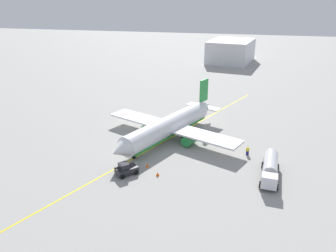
{
  "coord_description": "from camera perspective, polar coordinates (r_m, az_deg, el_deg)",
  "views": [
    {
      "loc": [
        60.8,
        14.35,
        28.18
      ],
      "look_at": [
        0.0,
        0.0,
        3.0
      ],
      "focal_mm": 35.06,
      "sensor_mm": 36.0,
      "label": 1
    }
  ],
  "objects": [
    {
      "name": "safety_cone_nose",
      "position": [
        57.96,
        -3.62,
        -6.81
      ],
      "size": [
        0.6,
        0.6,
        0.66
      ],
      "primitive_type": "cone",
      "color": "#F2590F",
      "rests_on": "ground"
    },
    {
      "name": "safety_cone_wingtip",
      "position": [
        55.25,
        -1.81,
        -8.33
      ],
      "size": [
        0.59,
        0.59,
        0.65
      ],
      "primitive_type": "cone",
      "color": "#F2590F",
      "rests_on": "ground"
    },
    {
      "name": "refueling_worker",
      "position": [
        63.54,
        13.67,
        -4.22
      ],
      "size": [
        0.62,
        0.62,
        1.71
      ],
      "color": "navy",
      "rests_on": "ground"
    },
    {
      "name": "distant_hangar",
      "position": [
        150.98,
        10.87,
        12.66
      ],
      "size": [
        26.01,
        20.98,
        9.56
      ],
      "color": "silver",
      "rests_on": "ground"
    },
    {
      "name": "pushback_tug",
      "position": [
        55.69,
        -7.31,
        -7.45
      ],
      "size": [
        4.06,
        4.0,
        2.2
      ],
      "color": "#232328",
      "rests_on": "ground"
    },
    {
      "name": "fuel_tanker",
      "position": [
        56.69,
        17.36,
        -6.96
      ],
      "size": [
        10.74,
        3.51,
        3.15
      ],
      "color": "#2D2D33",
      "rests_on": "ground"
    },
    {
      "name": "ground_plane",
      "position": [
        68.53,
        0.0,
        -2.33
      ],
      "size": [
        400.0,
        400.0,
        0.0
      ],
      "primitive_type": "plane",
      "color": "#9E9B96"
    },
    {
      "name": "taxi_line_marking",
      "position": [
        68.53,
        0.0,
        -2.32
      ],
      "size": [
        74.83,
        32.38,
        0.01
      ],
      "primitive_type": "cube",
      "rotation": [
        0.0,
        0.0,
        -0.41
      ],
      "color": "yellow",
      "rests_on": "ground"
    },
    {
      "name": "airplane",
      "position": [
        67.77,
        0.23,
        -0.04
      ],
      "size": [
        31.73,
        30.29,
        9.97
      ],
      "color": "white",
      "rests_on": "ground"
    }
  ]
}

